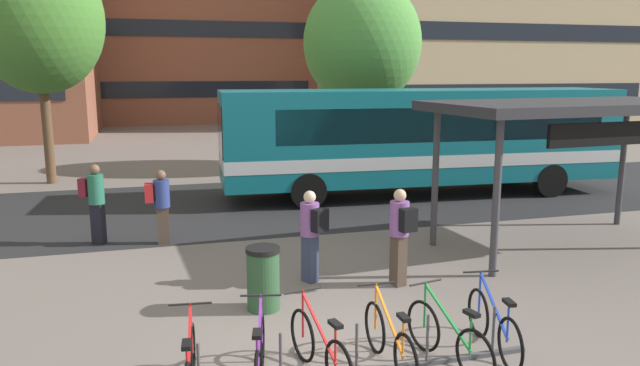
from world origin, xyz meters
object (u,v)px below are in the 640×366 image
object	(u,v)px
parked_bicycle_red_2	(320,349)
trash_bin	(263,278)
parked_bicycle_orange_3	(389,341)
parked_bicycle_green_4	(448,338)
commuter_maroon_pack_0	(95,198)
commuter_black_pack_3	(311,230)
parked_bicycle_blue_5	(493,326)
commuter_black_pack_1	(400,231)
city_bus	(419,137)
parked_bicycle_purple_1	(260,358)
transit_shelter	(575,111)
street_tree_1	(362,43)
street_tree_0	(38,20)
commuter_red_pack_2	(160,202)

from	to	relation	value
parked_bicycle_red_2	trash_bin	size ratio (longest dim) A/B	1.65
parked_bicycle_orange_3	parked_bicycle_green_4	xyz separation A→B (m)	(0.76, -0.12, 0.00)
commuter_maroon_pack_0	commuter_black_pack_3	world-z (taller)	commuter_maroon_pack_0
parked_bicycle_blue_5	commuter_black_pack_3	distance (m)	3.76
parked_bicycle_green_4	commuter_black_pack_1	bearing A→B (deg)	-23.23
city_bus	commuter_black_pack_1	world-z (taller)	city_bus
parked_bicycle_purple_1	trash_bin	bearing A→B (deg)	1.59
transit_shelter	trash_bin	world-z (taller)	transit_shelter
trash_bin	transit_shelter	bearing A→B (deg)	13.26
street_tree_1	parked_bicycle_orange_3	bearing A→B (deg)	-108.20
commuter_black_pack_3	street_tree_1	world-z (taller)	street_tree_1
parked_bicycle_green_4	street_tree_0	size ratio (longest dim) A/B	0.22
commuter_red_pack_2	street_tree_0	size ratio (longest dim) A/B	0.21
parked_bicycle_blue_5	commuter_black_pack_3	size ratio (longest dim) A/B	1.02
parked_bicycle_red_2	commuter_black_pack_1	world-z (taller)	commuter_black_pack_1
commuter_black_pack_1	commuter_black_pack_3	distance (m)	1.58
commuter_black_pack_3	city_bus	bearing A→B (deg)	-66.42
parked_bicycle_purple_1	commuter_black_pack_3	distance (m)	3.75
trash_bin	street_tree_0	bearing A→B (deg)	111.42
trash_bin	street_tree_0	xyz separation A→B (m)	(-4.97, 12.66, 4.83)
parked_bicycle_orange_3	commuter_maroon_pack_0	distance (m)	8.12
commuter_black_pack_3	street_tree_0	xyz separation A→B (m)	(-6.02, 11.66, 4.38)
commuter_black_pack_1	street_tree_1	size ratio (longest dim) A/B	0.24
parked_bicycle_blue_5	commuter_red_pack_2	bearing A→B (deg)	40.26
trash_bin	parked_bicycle_red_2	bearing A→B (deg)	-83.25
commuter_maroon_pack_0	trash_bin	distance (m)	5.46
parked_bicycle_red_2	transit_shelter	xyz separation A→B (m)	(6.64, 3.98, 2.55)
transit_shelter	commuter_black_pack_1	xyz separation A→B (m)	(-4.41, -1.23, -1.92)
parked_bicycle_orange_3	transit_shelter	size ratio (longest dim) A/B	0.28
commuter_black_pack_1	commuter_red_pack_2	bearing A→B (deg)	33.99
parked_bicycle_red_2	commuter_black_pack_3	xyz separation A→B (m)	(0.78, 3.35, 0.59)
parked_bicycle_green_4	street_tree_1	world-z (taller)	street_tree_1
commuter_black_pack_3	parked_bicycle_red_2	bearing A→B (deg)	138.43
parked_bicycle_red_2	commuter_black_pack_3	size ratio (longest dim) A/B	1.01
parked_bicycle_red_2	commuter_black_pack_1	distance (m)	3.60
trash_bin	parked_bicycle_orange_3	bearing A→B (deg)	-63.43
transit_shelter	trash_bin	size ratio (longest dim) A/B	6.06
street_tree_1	parked_bicycle_green_4	bearing A→B (deg)	-105.50
street_tree_1	parked_bicycle_blue_5	bearing A→B (deg)	-102.96
city_bus	commuter_red_pack_2	distance (m)	8.41
commuter_black_pack_1	street_tree_0	distance (m)	15.00
parked_bicycle_purple_1	parked_bicycle_orange_3	size ratio (longest dim) A/B	0.98
parked_bicycle_green_4	transit_shelter	size ratio (longest dim) A/B	0.27
parked_bicycle_purple_1	parked_bicycle_blue_5	size ratio (longest dim) A/B	0.99
commuter_red_pack_2	commuter_black_pack_3	xyz separation A→B (m)	(2.55, -3.24, 0.02)
parked_bicycle_purple_1	commuter_black_pack_1	xyz separation A→B (m)	(2.99, 2.77, 0.63)
parked_bicycle_orange_3	parked_bicycle_blue_5	bearing A→B (deg)	-87.98
parked_bicycle_orange_3	commuter_red_pack_2	bearing A→B (deg)	21.67
parked_bicycle_green_4	commuter_black_pack_3	bearing A→B (deg)	2.05
city_bus	trash_bin	world-z (taller)	city_bus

